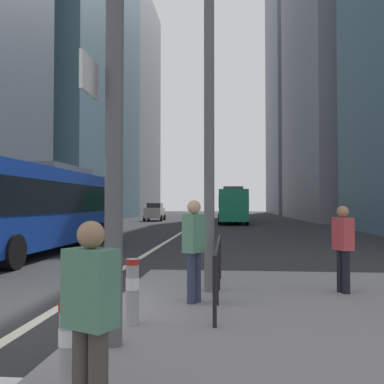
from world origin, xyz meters
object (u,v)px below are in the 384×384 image
bollard_left (69,342)px  pedestrian_far (343,244)px  car_oncoming_mid (155,212)px  car_receding_near (233,211)px  pedestrian_waiting (90,315)px  city_bus_red_receding (233,204)px  street_lamp_post (209,29)px  city_bus_blue_oncoming (36,204)px  pedestrian_walking (194,245)px  bollard_right (133,288)px

bollard_left → pedestrian_far: bearing=51.7°
car_oncoming_mid → car_receding_near: bearing=30.2°
bollard_left → pedestrian_waiting: 0.81m
city_bus_red_receding → street_lamp_post: 32.59m
city_bus_blue_oncoming → street_lamp_post: bearing=-45.3°
street_lamp_post → car_receding_near: bearing=88.6°
car_receding_near → pedestrian_waiting: bearing=-92.0°
bollard_left → pedestrian_walking: size_ratio=0.46×
car_oncoming_mid → street_lamp_post: (7.69, -37.48, 4.29)m
city_bus_blue_oncoming → car_oncoming_mid: city_bus_blue_oncoming is taller
car_oncoming_mid → bollard_left: car_oncoming_mid is taller
street_lamp_post → pedestrian_far: size_ratio=4.83×
city_bus_blue_oncoming → street_lamp_post: 10.19m
bollard_right → pedestrian_waiting: bearing=-83.5°
pedestrian_waiting → city_bus_red_receding: bearing=87.7°
pedestrian_waiting → pedestrian_walking: 4.14m
city_bus_blue_oncoming → pedestrian_waiting: (6.08, -11.87, -0.83)m
pedestrian_waiting → pedestrian_far: 6.08m
car_receding_near → street_lamp_post: size_ratio=0.53×
city_bus_blue_oncoming → city_bus_red_receding: bearing=73.6°
bollard_left → car_receding_near: bearing=87.5°
pedestrian_far → car_oncoming_mid: bearing=105.3°
bollard_left → pedestrian_walking: bearing=76.7°
pedestrian_walking → street_lamp_post: bearing=76.8°
pedestrian_waiting → city_bus_blue_oncoming: bearing=117.1°
pedestrian_walking → pedestrian_far: (2.78, 1.04, -0.06)m
street_lamp_post → bollard_right: bearing=-112.8°
car_oncoming_mid → pedestrian_waiting: size_ratio=2.65×
car_oncoming_mid → pedestrian_far: 38.76m
city_bus_red_receding → street_lamp_post: (-0.81, -32.40, 3.45)m
bollard_left → pedestrian_walking: (0.84, 3.52, 0.53)m
city_bus_red_receding → car_receding_near: size_ratio=2.61×
car_receding_near → pedestrian_walking: size_ratio=2.43×
car_receding_near → pedestrian_far: size_ratio=2.57×
city_bus_red_receding → bollard_right: bearing=-92.9°
car_oncoming_mid → bollard_right: (6.71, -39.80, -0.33)m
bollard_right → car_receding_near: bearing=87.4°
street_lamp_post → pedestrian_waiting: (-0.67, -5.06, -4.27)m
city_bus_red_receding → pedestrian_walking: 33.37m
pedestrian_walking → pedestrian_waiting: bearing=-96.2°
city_bus_blue_oncoming → car_receding_near: bearing=77.7°
street_lamp_post → pedestrian_waiting: bearing=-97.5°
city_bus_red_receding → bollard_left: bearing=-92.9°
car_receding_near → bollard_right: size_ratio=4.64×
city_bus_red_receding → pedestrian_far: bearing=-86.9°
city_bus_blue_oncoming → city_bus_red_receding: same height
city_bus_red_receding → car_receding_near: city_bus_red_receding is taller
city_bus_blue_oncoming → bollard_right: (5.77, -9.14, -1.18)m
city_bus_red_receding → city_bus_blue_oncoming: bearing=-106.4°
city_bus_red_receding → bollard_left: size_ratio=13.69×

